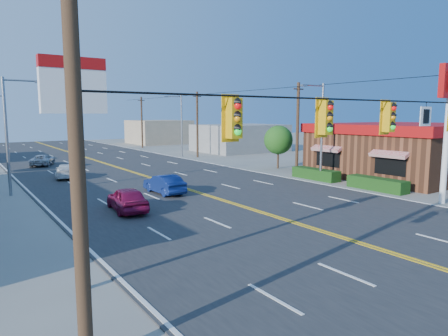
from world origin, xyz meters
TOP-DOWN VIEW (x-y plane):
  - ground at (0.00, 0.00)m, footprint 160.00×160.00m
  - road at (0.00, 20.00)m, footprint 20.00×120.00m
  - signal_span at (-0.12, 0.00)m, footprint 24.32×0.34m
  - kfc at (19.90, 12.00)m, footprint 16.30×12.40m
  - pizza_hut_sign at (-11.00, 4.00)m, footprint 1.90×0.30m
  - streetlight_se at (10.79, 14.00)m, footprint 2.55×0.25m
  - streetlight_ne at (10.79, 38.00)m, footprint 2.55×0.25m
  - streetlight_sw at (-10.79, 22.00)m, footprint 2.55×0.25m
  - utility_pole_near at (12.20, 18.00)m, footprint 0.28×0.28m
  - utility_pole_mid at (12.20, 36.00)m, footprint 0.28×0.28m
  - utility_pole_far at (12.20, 54.00)m, footprint 0.28×0.28m
  - tree_kfc_rear at (13.50, 22.00)m, footprint 2.94×2.94m
  - bld_east_mid at (22.00, 40.00)m, footprint 12.00×10.00m
  - bld_east_far at (19.00, 62.00)m, footprint 10.00×10.00m
  - car_magenta at (-6.08, 13.01)m, footprint 2.06×4.23m
  - car_blue at (-2.09, 16.46)m, footprint 1.49×4.05m
  - car_white at (-6.05, 27.50)m, footprint 2.72×4.47m
  - car_silver at (-6.15, 37.71)m, footprint 3.37×4.60m

SIDE VIEW (x-z plane):
  - ground at x=0.00m, z-range 0.00..0.00m
  - road at x=0.00m, z-range 0.00..0.06m
  - car_silver at x=-6.15m, z-range 0.00..1.16m
  - car_white at x=-6.05m, z-range 0.00..1.21m
  - car_blue at x=-2.09m, z-range 0.00..1.32m
  - car_magenta at x=-6.08m, z-range 0.00..1.39m
  - bld_east_mid at x=22.00m, z-range 0.00..4.00m
  - bld_east_far at x=19.00m, z-range 0.00..4.40m
  - kfc at x=19.90m, z-range 0.03..4.73m
  - tree_kfc_rear at x=13.50m, z-range 0.73..5.14m
  - utility_pole_near at x=12.20m, z-range 0.00..8.40m
  - utility_pole_mid at x=12.20m, z-range 0.00..8.40m
  - utility_pole_far at x=12.20m, z-range 0.00..8.40m
  - streetlight_se at x=10.79m, z-range 0.51..8.51m
  - streetlight_ne at x=10.79m, z-range 0.51..8.51m
  - streetlight_sw at x=-10.79m, z-range 0.51..8.51m
  - signal_span at x=-0.12m, z-range 0.39..9.39m
  - pizza_hut_sign at x=-11.00m, z-range 1.76..8.61m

